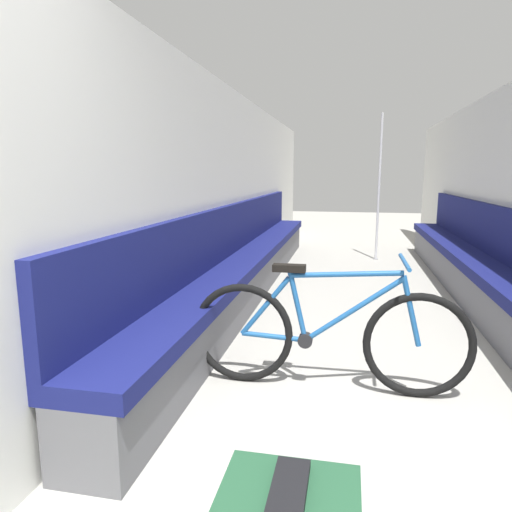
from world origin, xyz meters
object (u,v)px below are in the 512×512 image
object	(u,v)px
bench_seat_row_right	(483,274)
grab_pole_near	(379,190)
bicycle	(327,335)
bench_seat_row_left	(248,264)

from	to	relation	value
bench_seat_row_right	grab_pole_near	xyz separation A→B (m)	(-0.91, 2.36, 0.74)
bench_seat_row_right	grab_pole_near	bearing A→B (deg)	111.07
bench_seat_row_right	bicycle	xyz separation A→B (m)	(-1.44, -2.15, 0.02)
bicycle	bench_seat_row_left	bearing A→B (deg)	120.69
bicycle	bench_seat_row_right	bearing A→B (deg)	62.28
bench_seat_row_left	bench_seat_row_right	xyz separation A→B (m)	(2.42, 0.00, 0.00)
bicycle	grab_pole_near	xyz separation A→B (m)	(0.53, 4.51, 0.72)
bench_seat_row_left	bench_seat_row_right	world-z (taller)	same
bench_seat_row_left	grab_pole_near	distance (m)	2.90
bench_seat_row_right	grab_pole_near	size ratio (longest dim) A/B	3.03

